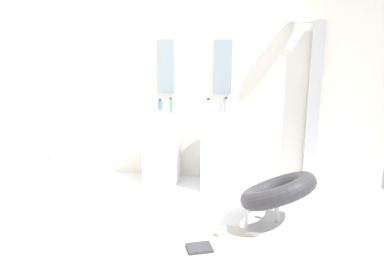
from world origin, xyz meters
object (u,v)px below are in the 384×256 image
at_px(lounge_chair, 277,195).
at_px(coffee_mug, 222,232).
at_px(towel_rack, 62,153).
at_px(soap_bottle_white, 170,105).
at_px(soap_bottle_grey, 226,105).
at_px(pedestal_sink_right, 219,149).
at_px(soap_bottle_blue, 160,105).
at_px(magazine_charcoal, 199,248).
at_px(soap_bottle_clear, 208,106).
at_px(pedestal_sink_left, 161,146).
at_px(shower_column, 312,102).
at_px(soap_bottle_green, 171,106).

relative_size(lounge_chair, coffee_mug, 10.34).
distance_m(towel_rack, soap_bottle_white, 1.44).
bearing_deg(soap_bottle_grey, coffee_mug, -85.68).
xyz_separation_m(pedestal_sink_right, soap_bottle_grey, (0.06, 0.10, 0.53)).
height_order(pedestal_sink_right, soap_bottle_white, soap_bottle_white).
relative_size(pedestal_sink_right, lounge_chair, 0.99).
relative_size(soap_bottle_blue, soap_bottle_white, 0.90).
bearing_deg(magazine_charcoal, coffee_mug, 32.39).
bearing_deg(soap_bottle_white, soap_bottle_clear, -12.08).
bearing_deg(pedestal_sink_left, pedestal_sink_right, 0.00).
bearing_deg(coffee_mug, towel_rack, 167.06).
distance_m(lounge_chair, soap_bottle_clear, 1.43).
xyz_separation_m(shower_column, soap_bottle_blue, (-1.87, -0.13, -0.07)).
xyz_separation_m(soap_bottle_blue, soap_bottle_green, (0.18, -0.17, 0.03)).
relative_size(magazine_charcoal, soap_bottle_white, 1.47).
xyz_separation_m(lounge_chair, coffee_mug, (-0.52, -0.30, -0.29)).
xyz_separation_m(towel_rack, coffee_mug, (1.82, -0.42, -0.57)).
distance_m(shower_column, soap_bottle_clear, 1.26).
distance_m(soap_bottle_white, soap_bottle_green, 0.18).
height_order(soap_bottle_blue, soap_bottle_green, soap_bottle_green).
bearing_deg(lounge_chair, shower_column, 70.35).
bearing_deg(towel_rack, magazine_charcoal, -22.26).
xyz_separation_m(towel_rack, soap_bottle_blue, (0.88, 0.94, 0.38)).
bearing_deg(soap_bottle_grey, pedestal_sink_left, -172.74).
bearing_deg(pedestal_sink_right, soap_bottle_blue, 170.57).
xyz_separation_m(pedestal_sink_left, magazine_charcoal, (0.71, -1.48, -0.48)).
bearing_deg(coffee_mug, pedestal_sink_left, 126.15).
bearing_deg(pedestal_sink_left, lounge_chair, -33.28).
distance_m(towel_rack, coffee_mug, 1.95).
relative_size(pedestal_sink_left, towel_rack, 1.11).
height_order(lounge_chair, soap_bottle_green, soap_bottle_green).
bearing_deg(coffee_mug, magazine_charcoal, -126.24).
relative_size(towel_rack, soap_bottle_clear, 5.15).
height_order(soap_bottle_grey, soap_bottle_clear, soap_bottle_grey).
relative_size(towel_rack, soap_bottle_white, 6.15).
relative_size(pedestal_sink_left, soap_bottle_blue, 7.54).
bearing_deg(towel_rack, pedestal_sink_right, 26.06).
distance_m(lounge_chair, towel_rack, 2.35).
distance_m(shower_column, magazine_charcoal, 2.32).
height_order(lounge_chair, coffee_mug, lounge_chair).
relative_size(lounge_chair, magazine_charcoal, 4.67).
bearing_deg(coffee_mug, soap_bottle_blue, 124.62).
distance_m(soap_bottle_blue, soap_bottle_grey, 0.84).
distance_m(pedestal_sink_left, magazine_charcoal, 1.71).
bearing_deg(lounge_chair, soap_bottle_green, 145.16).
bearing_deg(soap_bottle_grey, towel_rack, -152.08).
relative_size(towel_rack, soap_bottle_grey, 4.95).
bearing_deg(magazine_charcoal, towel_rack, 136.38).
distance_m(coffee_mug, soap_bottle_grey, 1.65).
height_order(lounge_chair, soap_bottle_white, soap_bottle_white).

